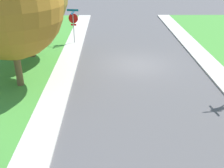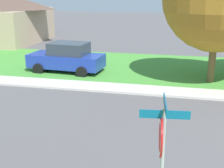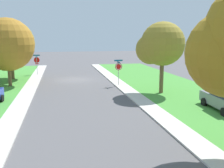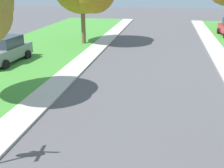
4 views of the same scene
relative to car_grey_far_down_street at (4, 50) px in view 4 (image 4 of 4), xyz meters
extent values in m
cube|color=beige|center=(4.95, -3.53, -0.82)|extent=(1.40, 56.00, 0.10)
cylinder|color=black|center=(15.68, 14.26, -0.55)|extent=(0.29, 0.66, 0.64)
cube|color=gray|center=(0.00, -0.05, -0.17)|extent=(2.05, 4.40, 0.76)
cube|color=#2D3842|center=(0.01, 0.15, 0.55)|extent=(1.72, 2.19, 0.68)
cylinder|color=black|center=(0.82, -1.44, -0.55)|extent=(0.28, 0.65, 0.64)
cylinder|color=black|center=(0.97, 1.23, -0.55)|extent=(0.28, 0.65, 0.64)
cylinder|color=black|center=(-0.82, 1.33, -0.55)|extent=(0.28, 0.65, 0.64)
cylinder|color=brown|center=(3.41, 6.98, 0.79)|extent=(0.36, 0.36, 3.32)
camera|label=1|loc=(11.65, 0.93, 5.59)|focal=42.99mm
camera|label=2|loc=(-0.14, -10.99, 3.79)|focal=50.89mm
camera|label=3|loc=(11.27, 15.37, 4.26)|focal=41.07mm
camera|label=4|loc=(10.44, -16.99, 4.28)|focal=46.32mm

